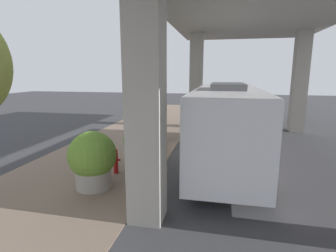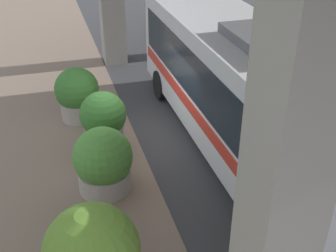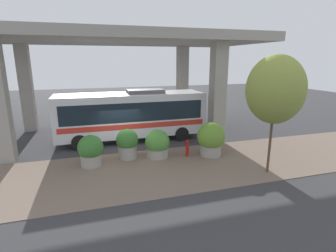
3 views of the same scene
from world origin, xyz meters
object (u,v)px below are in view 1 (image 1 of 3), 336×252
(planter_middle, at_px, (154,134))
(planter_back, at_px, (93,160))
(bus, at_px, (226,119))
(planter_front, at_px, (139,144))
(planter_extra, at_px, (155,127))
(fire_hydrant, at_px, (116,161))

(planter_middle, xyz_separation_m, planter_back, (-0.95, -4.84, 0.13))
(bus, height_order, planter_front, bus)
(bus, height_order, planter_middle, bus)
(planter_back, xyz_separation_m, planter_extra, (0.45, 6.87, -0.18))
(fire_hydrant, xyz_separation_m, planter_extra, (0.21, 5.46, 0.33))
(bus, bearing_deg, planter_middle, 166.41)
(planter_back, bearing_deg, planter_front, 78.13)
(fire_hydrant, relative_size, planter_back, 0.51)
(bus, relative_size, planter_middle, 5.80)
(planter_back, relative_size, planter_extra, 1.19)
(planter_back, bearing_deg, planter_middle, 78.94)
(planter_front, bearing_deg, bus, 12.43)
(planter_extra, bearing_deg, bus, -35.45)
(bus, distance_m, fire_hydrant, 5.19)
(planter_middle, distance_m, planter_back, 4.93)
(planter_back, bearing_deg, bus, 41.28)
(bus, distance_m, planter_front, 4.13)
(fire_hydrant, height_order, planter_middle, planter_middle)
(fire_hydrant, xyz_separation_m, planter_back, (-0.23, -1.42, 0.51))
(planter_back, bearing_deg, fire_hydrant, 80.62)
(fire_hydrant, distance_m, planter_back, 1.52)
(planter_back, bearing_deg, planter_extra, 86.27)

